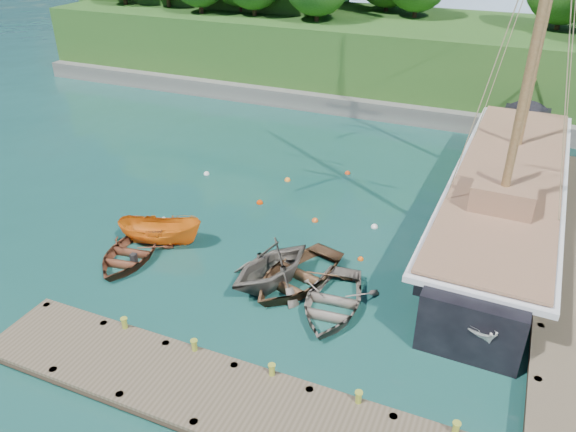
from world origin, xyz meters
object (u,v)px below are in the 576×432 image
cabin_boat_white (464,325)px  schooner (504,202)px  rowboat_0 (130,259)px  rowboat_1 (271,284)px  rowboat_2 (296,283)px  motorboat_orange (162,244)px  rowboat_3 (331,309)px

cabin_boat_white → schooner: (0.53, 9.03, 1.18)m
rowboat_0 → rowboat_1: 6.86m
rowboat_0 → rowboat_2: 7.88m
rowboat_2 → motorboat_orange: motorboat_orange is taller
rowboat_2 → rowboat_0: bearing=-154.7°
motorboat_orange → cabin_boat_white: size_ratio=0.79×
rowboat_1 → schooner: (8.57, 9.57, 1.18)m
rowboat_2 → cabin_boat_white: cabin_boat_white is taller
rowboat_0 → rowboat_1: (6.81, 0.83, 0.00)m
rowboat_3 → schooner: 11.65m
rowboat_3 → schooner: (5.63, 10.13, 1.18)m
rowboat_2 → motorboat_orange: size_ratio=1.26×
rowboat_1 → schooner: schooner is taller
rowboat_1 → rowboat_2: rowboat_1 is taller
rowboat_3 → rowboat_0: bearing=176.4°
rowboat_2 → rowboat_3: 2.26m
rowboat_1 → cabin_boat_white: bearing=24.7°
rowboat_3 → motorboat_orange: (-9.15, 1.45, 0.00)m
rowboat_1 → motorboat_orange: rowboat_1 is taller
rowboat_2 → motorboat_orange: (-7.17, 0.37, 0.00)m
cabin_boat_white → schooner: 9.12m
rowboat_2 → motorboat_orange: 7.18m
rowboat_3 → rowboat_1: bearing=164.1°
rowboat_1 → rowboat_0: bearing=-152.2°
rowboat_0 → rowboat_1: rowboat_1 is taller
rowboat_0 → schooner: bearing=25.3°
rowboat_0 → motorboat_orange: (0.60, 1.72, 0.00)m
rowboat_1 → rowboat_2: size_ratio=0.85×
rowboat_2 → cabin_boat_white: size_ratio=0.99×
rowboat_1 → schooner: 12.90m
motorboat_orange → schooner: (14.78, 8.68, 1.18)m
motorboat_orange → schooner: 17.18m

